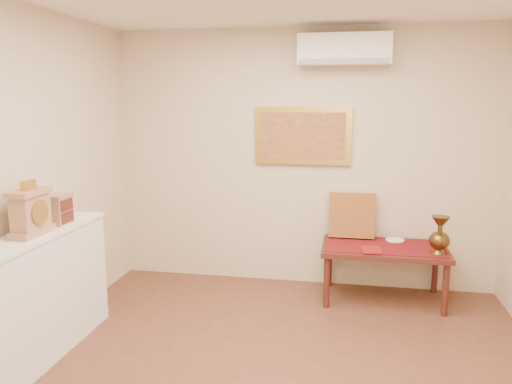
% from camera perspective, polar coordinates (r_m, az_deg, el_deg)
% --- Properties ---
extents(wall_back, '(4.00, 0.02, 2.70)m').
position_cam_1_polar(wall_back, '(5.29, 5.35, 3.75)').
color(wall_back, beige).
rests_on(wall_back, ground).
extents(table_cloth, '(1.14, 0.59, 0.01)m').
position_cam_1_polar(table_cloth, '(5.08, 14.45, -6.00)').
color(table_cloth, maroon).
rests_on(table_cloth, low_table).
extents(brass_urn_tall, '(0.19, 0.19, 0.43)m').
position_cam_1_polar(brass_urn_tall, '(4.92, 20.28, -4.19)').
color(brass_urn_tall, brown).
rests_on(brass_urn_tall, table_cloth).
extents(plate, '(0.19, 0.19, 0.01)m').
position_cam_1_polar(plate, '(5.28, 15.60, -5.30)').
color(plate, white).
rests_on(plate, table_cloth).
extents(menu, '(0.20, 0.27, 0.01)m').
position_cam_1_polar(menu, '(4.89, 13.03, -6.45)').
color(menu, maroon).
rests_on(menu, table_cloth).
extents(cushion, '(0.46, 0.19, 0.47)m').
position_cam_1_polar(cushion, '(5.25, 10.89, -2.64)').
color(cushion, maroon).
rests_on(cushion, table_cloth).
extents(display_ledge, '(0.37, 2.02, 0.98)m').
position_cam_1_polar(display_ledge, '(4.04, -25.70, -11.92)').
color(display_ledge, silver).
rests_on(display_ledge, floor).
extents(mantel_clock, '(0.17, 0.36, 0.41)m').
position_cam_1_polar(mantel_clock, '(4.01, -24.35, -2.09)').
color(mantel_clock, tan).
rests_on(mantel_clock, display_ledge).
extents(wooden_chest, '(0.16, 0.21, 0.24)m').
position_cam_1_polar(wooden_chest, '(4.30, -21.65, -1.81)').
color(wooden_chest, tan).
rests_on(wooden_chest, display_ledge).
extents(low_table, '(1.20, 0.70, 0.55)m').
position_cam_1_polar(low_table, '(5.10, 14.41, -6.74)').
color(low_table, '#4C1D16').
rests_on(low_table, floor).
extents(painting, '(1.00, 0.06, 0.60)m').
position_cam_1_polar(painting, '(5.24, 5.37, 6.43)').
color(painting, '#B9923B').
rests_on(painting, wall_back).
extents(ac_unit, '(0.90, 0.25, 0.30)m').
position_cam_1_polar(ac_unit, '(5.13, 10.05, 15.73)').
color(ac_unit, silver).
rests_on(ac_unit, wall_back).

